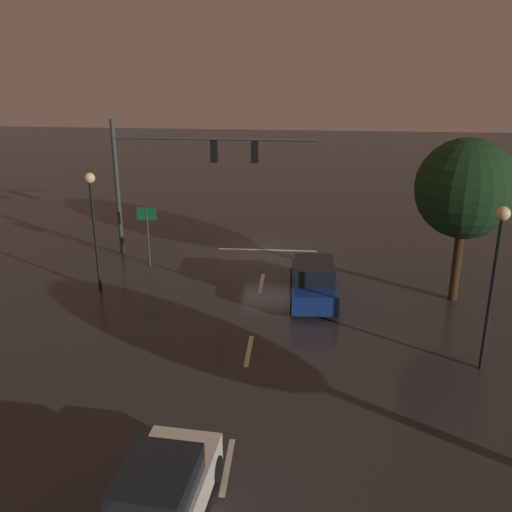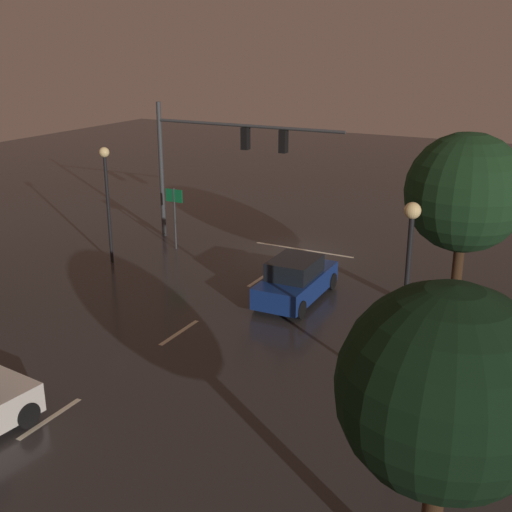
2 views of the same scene
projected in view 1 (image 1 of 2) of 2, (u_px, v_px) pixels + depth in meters
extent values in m
plane|color=#2D2B2B|center=(267.00, 253.00, 30.46)|extent=(80.00, 80.00, 0.00)
cylinder|color=#383A3D|center=(117.00, 189.00, 29.08)|extent=(0.22, 0.22, 6.67)
cylinder|color=#383A3D|center=(214.00, 139.00, 27.85)|extent=(9.49, 0.14, 0.14)
cube|color=black|center=(214.00, 151.00, 28.05)|extent=(0.32, 0.36, 1.00)
sphere|color=black|center=(214.00, 144.00, 28.12)|extent=(0.20, 0.20, 0.20)
sphere|color=yellow|center=(215.00, 150.00, 28.23)|extent=(0.20, 0.20, 0.20)
sphere|color=black|center=(215.00, 157.00, 28.34)|extent=(0.20, 0.20, 0.20)
cube|color=black|center=(255.00, 152.00, 27.91)|extent=(0.32, 0.36, 1.00)
sphere|color=black|center=(255.00, 144.00, 27.97)|extent=(0.20, 0.20, 0.20)
sphere|color=yellow|center=(255.00, 151.00, 28.08)|extent=(0.20, 0.20, 0.20)
sphere|color=black|center=(255.00, 158.00, 28.19)|extent=(0.20, 0.20, 0.20)
cube|color=beige|center=(261.00, 284.00, 26.73)|extent=(0.16, 2.20, 0.01)
cube|color=beige|center=(249.00, 351.00, 21.13)|extent=(0.16, 2.20, 0.01)
cube|color=beige|center=(227.00, 466.00, 15.53)|extent=(0.16, 2.20, 0.01)
cube|color=beige|center=(268.00, 250.00, 30.82)|extent=(5.00, 0.16, 0.01)
cube|color=navy|center=(313.00, 285.00, 25.02)|extent=(1.91, 4.34, 0.80)
cube|color=black|center=(314.00, 270.00, 24.58)|extent=(1.65, 2.14, 0.68)
cylinder|color=black|center=(293.00, 276.00, 26.66)|extent=(0.24, 0.69, 0.68)
cylinder|color=black|center=(331.00, 277.00, 26.57)|extent=(0.24, 0.69, 0.68)
cylinder|color=black|center=(293.00, 307.00, 23.67)|extent=(0.24, 0.69, 0.68)
cylinder|color=black|center=(336.00, 308.00, 23.58)|extent=(0.24, 0.69, 0.68)
sphere|color=#F9EFC6|center=(297.00, 265.00, 27.02)|extent=(0.20, 0.20, 0.20)
sphere|color=#F9EFC6|center=(327.00, 266.00, 26.95)|extent=(0.20, 0.20, 0.20)
cube|color=silver|center=(161.00, 503.00, 13.50)|extent=(2.21, 4.45, 0.80)
cube|color=black|center=(157.00, 482.00, 13.05)|extent=(1.79, 2.24, 0.68)
cylinder|color=black|center=(151.00, 461.00, 15.21)|extent=(0.28, 0.70, 0.68)
cylinder|color=black|center=(215.00, 469.00, 14.93)|extent=(0.28, 0.70, 0.68)
sphere|color=#F9EFC6|center=(164.00, 438.00, 15.54)|extent=(0.20, 0.20, 0.20)
sphere|color=#F9EFC6|center=(213.00, 444.00, 15.33)|extent=(0.20, 0.20, 0.20)
cylinder|color=black|center=(491.00, 297.00, 19.14)|extent=(0.14, 0.14, 5.17)
sphere|color=#F9D88C|center=(503.00, 214.00, 18.17)|extent=(0.44, 0.44, 0.44)
cylinder|color=black|center=(96.00, 238.00, 25.24)|extent=(0.14, 0.14, 4.75)
sphere|color=#F9D88C|center=(90.00, 178.00, 24.35)|extent=(0.44, 0.44, 0.44)
cylinder|color=#383A3D|center=(148.00, 237.00, 28.20)|extent=(0.09, 0.09, 2.95)
cube|color=#0F6033|center=(147.00, 214.00, 27.80)|extent=(0.90, 0.07, 0.60)
cylinder|color=#382314|center=(457.00, 263.00, 24.63)|extent=(0.36, 0.36, 3.25)
sphere|color=#163319|center=(466.00, 189.00, 23.54)|extent=(3.96, 3.96, 3.96)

